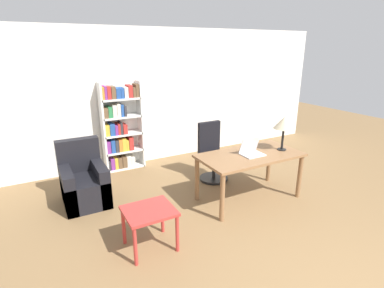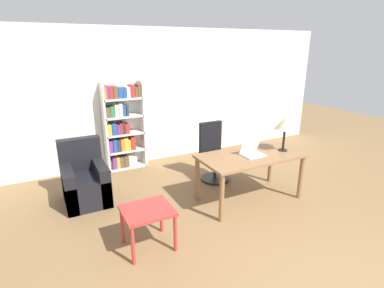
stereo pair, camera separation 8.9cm
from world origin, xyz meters
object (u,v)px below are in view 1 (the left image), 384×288
Objects in this scene: office_chair at (212,155)px; side_table_blue at (149,216)px; desk at (250,160)px; table_lamp at (284,123)px; bookshelf at (120,128)px; armchair at (84,183)px; laptop at (251,151)px.

office_chair reaches higher than side_table_blue.
desk is 2.94× the size of table_lamp.
table_lamp is 3.04m from bookshelf.
table_lamp is 1.42m from office_chair.
desk is 2.62m from bookshelf.
desk is 1.89m from side_table_blue.
side_table_blue is 1.64m from armchair.
side_table_blue is (-1.83, -0.43, -0.22)m from desk.
office_chair is (-0.68, 1.01, -0.73)m from table_lamp.
bookshelf reaches higher than desk.
office_chair is 0.61× the size of bookshelf.
laptop is at bearing 174.00° from table_lamp.
table_lamp reaches higher than laptop.
desk is at bearing -25.99° from armchair.
office_chair reaches higher than armchair.
desk is 0.79m from table_lamp.
armchair is at bearing 157.32° from table_lamp.
side_table_blue is at bearing -171.78° from table_lamp.
office_chair is (-0.10, 0.93, -0.19)m from desk.
table_lamp is at bearing -7.78° from desk.
laptop is 2.63m from bookshelf.
laptop is 0.57× the size of side_table_blue.
office_chair reaches higher than desk.
laptop is at bearing -26.32° from armchair.
desk is 0.93× the size of bookshelf.
desk reaches higher than side_table_blue.
side_table_blue is at bearing -72.51° from armchair.
desk is 0.96m from office_chair.
bookshelf is (-1.42, 2.19, 0.18)m from desk.
armchair is at bearing -130.29° from bookshelf.
desk is at bearing 13.11° from side_table_blue.
armchair is (-2.32, 1.15, -0.50)m from laptop.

